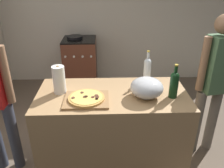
% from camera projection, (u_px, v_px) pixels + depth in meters
% --- Properties ---
extents(ground_plane, '(4.47, 3.44, 0.02)m').
position_uv_depth(ground_plane, '(112.00, 119.00, 3.37)').
color(ground_plane, '#6B5B4C').
extents(kitchen_wall_rear, '(4.47, 0.10, 2.60)m').
position_uv_depth(kitchen_wall_rear, '(109.00, 11.00, 4.11)').
color(kitchen_wall_rear, silver).
rests_on(kitchen_wall_rear, ground_plane).
extents(counter, '(1.44, 0.71, 0.89)m').
position_uv_depth(counter, '(112.00, 131.00, 2.39)').
color(counter, tan).
rests_on(counter, ground_plane).
extents(cutting_board, '(0.40, 0.32, 0.02)m').
position_uv_depth(cutting_board, '(86.00, 100.00, 2.07)').
color(cutting_board, '#9E7247').
rests_on(cutting_board, counter).
extents(pizza, '(0.33, 0.33, 0.03)m').
position_uv_depth(pizza, '(86.00, 98.00, 2.06)').
color(pizza, tan).
rests_on(pizza, cutting_board).
extents(mixing_bowl, '(0.30, 0.30, 0.18)m').
position_uv_depth(mixing_bowl, '(147.00, 88.00, 2.10)').
color(mixing_bowl, '#B2B2B7').
rests_on(mixing_bowl, counter).
extents(paper_towel_roll, '(0.12, 0.12, 0.27)m').
position_uv_depth(paper_towel_roll, '(59.00, 80.00, 2.15)').
color(paper_towel_roll, white).
rests_on(paper_towel_roll, counter).
extents(wine_bottle_clear, '(0.08, 0.08, 0.32)m').
position_uv_depth(wine_bottle_clear, '(174.00, 83.00, 2.07)').
color(wine_bottle_clear, '#143819').
rests_on(wine_bottle_clear, counter).
extents(wine_bottle_green, '(0.07, 0.07, 0.34)m').
position_uv_depth(wine_bottle_green, '(147.00, 69.00, 2.37)').
color(wine_bottle_green, silver).
rests_on(wine_bottle_green, counter).
extents(stove, '(0.56, 0.58, 0.95)m').
position_uv_depth(stove, '(81.00, 64.00, 4.10)').
color(stove, brown).
rests_on(stove, ground_plane).
extents(person_in_red, '(0.37, 0.24, 1.59)m').
position_uv_depth(person_in_red, '(213.00, 81.00, 2.41)').
color(person_in_red, slate).
rests_on(person_in_red, ground_plane).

